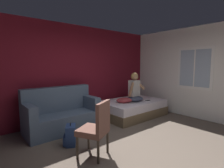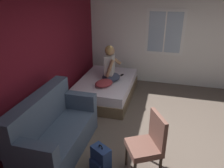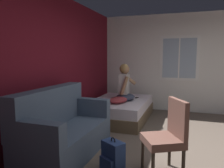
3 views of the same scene
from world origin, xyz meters
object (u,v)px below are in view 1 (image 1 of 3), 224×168
(side_chair, at_px, (96,127))
(cell_phone, at_px, (148,100))
(throw_pillow, at_px, (124,100))
(couch, at_px, (61,114))
(bed, at_px, (132,108))
(backpack, at_px, (70,136))
(person_seated, at_px, (135,90))

(side_chair, relative_size, cell_phone, 6.81)
(side_chair, bearing_deg, cell_phone, 20.53)
(cell_phone, bearing_deg, throw_pillow, 84.82)
(couch, height_order, side_chair, couch)
(bed, xyz_separation_m, backpack, (-2.40, -0.61, -0.04))
(backpack, height_order, cell_phone, cell_phone)
(couch, bearing_deg, side_chair, -92.04)
(person_seated, bearing_deg, backpack, -168.33)
(person_seated, bearing_deg, cell_phone, -27.80)
(bed, xyz_separation_m, cell_phone, (0.38, -0.32, 0.25))
(bed, height_order, throw_pillow, throw_pillow)
(side_chair, distance_m, person_seated, 2.55)
(side_chair, height_order, cell_phone, side_chair)
(person_seated, bearing_deg, couch, 169.91)
(side_chair, bearing_deg, person_seated, 27.96)
(person_seated, bearing_deg, bed, 85.96)
(person_seated, height_order, throw_pillow, person_seated)
(side_chair, xyz_separation_m, backpack, (-0.15, 0.70, -0.34))
(couch, xyz_separation_m, side_chair, (-0.06, -1.58, 0.14))
(cell_phone, bearing_deg, couch, 90.24)
(person_seated, height_order, cell_phone, person_seated)
(bed, distance_m, backpack, 2.48)
(side_chair, distance_m, cell_phone, 2.81)
(person_seated, height_order, backpack, person_seated)
(couch, distance_m, side_chair, 1.59)
(couch, distance_m, backpack, 0.93)
(backpack, xyz_separation_m, cell_phone, (2.78, 0.29, 0.29))
(couch, xyz_separation_m, throw_pillow, (1.80, -0.34, 0.16))
(side_chair, height_order, backpack, side_chair)
(bed, height_order, side_chair, side_chair)
(person_seated, relative_size, cell_phone, 6.08)
(couch, relative_size, side_chair, 1.74)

